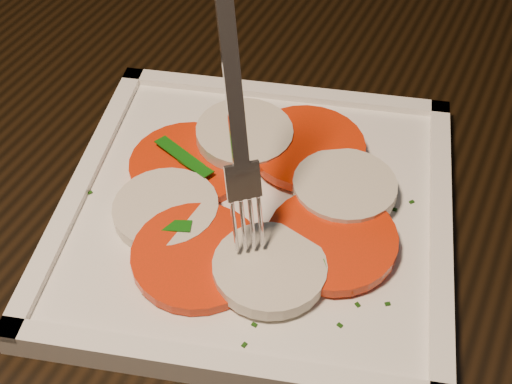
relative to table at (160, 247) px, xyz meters
The scene contains 4 objects.
table is the anchor object (origin of this frame).
plate 0.15m from the table, 14.87° to the right, with size 0.28×0.28×0.01m, color white.
caprese_salad 0.16m from the table, 14.85° to the right, with size 0.23×0.24×0.02m.
fork 0.25m from the table, 27.06° to the right, with size 0.03×0.07×0.19m, color white, non-canonical shape.
Camera 1 is at (0.50, -0.34, 1.15)m, focal length 50.00 mm.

